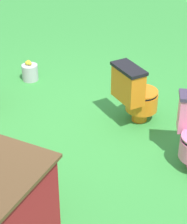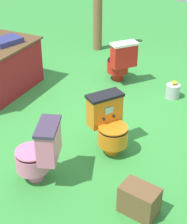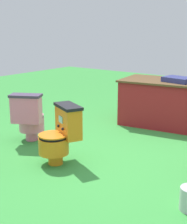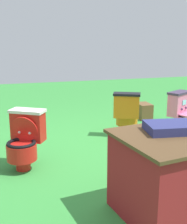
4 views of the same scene
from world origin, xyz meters
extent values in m
plane|color=green|center=(0.00, 0.00, 0.00)|extent=(14.00, 14.00, 0.00)
cylinder|color=orange|center=(-0.49, -0.69, 0.07)|extent=(0.24, 0.24, 0.14)
cylinder|color=orange|center=(-0.50, -0.70, 0.24)|extent=(0.49, 0.49, 0.20)
torus|color=black|center=(-0.50, -0.70, 0.35)|extent=(0.47, 0.47, 0.04)
cylinder|color=black|center=(-0.50, -0.70, 0.30)|extent=(0.32, 0.32, 0.01)
cube|color=orange|center=(-0.42, -0.52, 0.51)|extent=(0.45, 0.35, 0.37)
cube|color=black|center=(-0.42, -0.52, 0.71)|extent=(0.48, 0.38, 0.04)
cube|color=#8CE0E5|center=(-0.46, -0.62, 0.56)|extent=(0.10, 0.05, 0.08)
cylinder|color=orange|center=(-0.50, -0.70, 0.37)|extent=(0.48, 0.48, 0.02)
sphere|color=black|center=(-0.40, -0.65, 0.46)|extent=(0.04, 0.04, 0.04)
sphere|color=black|center=(-0.52, -0.59, 0.46)|extent=(0.04, 0.04, 0.04)
cylinder|color=#B7B7BF|center=(1.25, -0.72, 0.11)|extent=(0.22, 0.22, 0.22)
ellipsoid|color=yellow|center=(1.28, -0.71, 0.25)|extent=(0.07, 0.05, 0.05)
ellipsoid|color=yellow|center=(1.28, -0.74, 0.25)|extent=(0.07, 0.05, 0.05)
ellipsoid|color=yellow|center=(1.25, -0.72, 0.25)|extent=(0.07, 0.05, 0.05)
camera|label=1|loc=(-2.51, 3.11, 2.72)|focal=68.89mm
camera|label=2|loc=(-3.59, -2.56, 2.74)|focal=58.01mm
camera|label=3|loc=(2.24, -3.51, 1.66)|focal=54.48mm
camera|label=4|loc=(1.47, 3.91, 1.61)|focal=48.33mm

